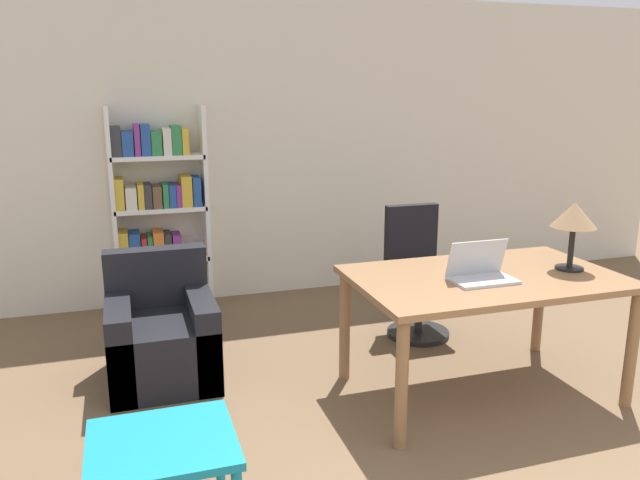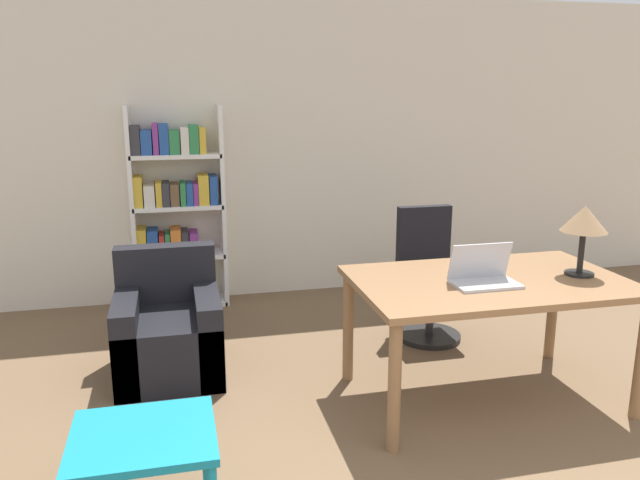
{
  "view_description": "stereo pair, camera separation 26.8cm",
  "coord_description": "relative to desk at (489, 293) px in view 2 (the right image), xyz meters",
  "views": [
    {
      "loc": [
        -1.62,
        -1.03,
        1.88
      ],
      "look_at": [
        -0.54,
        2.34,
        1.02
      ],
      "focal_mm": 35.0,
      "sensor_mm": 36.0,
      "label": 1
    },
    {
      "loc": [
        -1.37,
        -1.11,
        1.88
      ],
      "look_at": [
        -0.54,
        2.34,
        1.02
      ],
      "focal_mm": 35.0,
      "sensor_mm": 36.0,
      "label": 2
    }
  ],
  "objects": [
    {
      "name": "wall_back",
      "position": [
        -0.46,
        2.39,
        0.67
      ],
      "size": [
        8.0,
        0.06,
        2.7
      ],
      "color": "beige",
      "rests_on": "ground_plane"
    },
    {
      "name": "desk",
      "position": [
        0.0,
        0.0,
        0.0
      ],
      "size": [
        1.63,
        1.0,
        0.77
      ],
      "color": "olive",
      "rests_on": "ground_plane"
    },
    {
      "name": "laptop",
      "position": [
        -0.09,
        -0.08,
        0.14
      ],
      "size": [
        0.38,
        0.23,
        0.24
      ],
      "color": "#B2B2B7",
      "rests_on": "desk"
    },
    {
      "name": "table_lamp",
      "position": [
        0.58,
        -0.05,
        0.42
      ],
      "size": [
        0.28,
        0.28,
        0.43
      ],
      "color": "black",
      "rests_on": "desk"
    },
    {
      "name": "office_chair",
      "position": [
        0.05,
        1.03,
        -0.23
      ],
      "size": [
        0.48,
        0.48,
        1.01
      ],
      "color": "black",
      "rests_on": "ground_plane"
    },
    {
      "name": "side_table_blue",
      "position": [
        -2.0,
        -0.79,
        -0.28
      ],
      "size": [
        0.6,
        0.53,
        0.48
      ],
      "color": "teal",
      "rests_on": "ground_plane"
    },
    {
      "name": "armchair",
      "position": [
        -1.91,
        0.83,
        -0.4
      ],
      "size": [
        0.68,
        0.76,
        0.82
      ],
      "color": "black",
      "rests_on": "ground_plane"
    },
    {
      "name": "bookshelf",
      "position": [
        -1.83,
        2.2,
        0.15
      ],
      "size": [
        0.8,
        0.28,
        1.75
      ],
      "color": "white",
      "rests_on": "ground_plane"
    }
  ]
}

